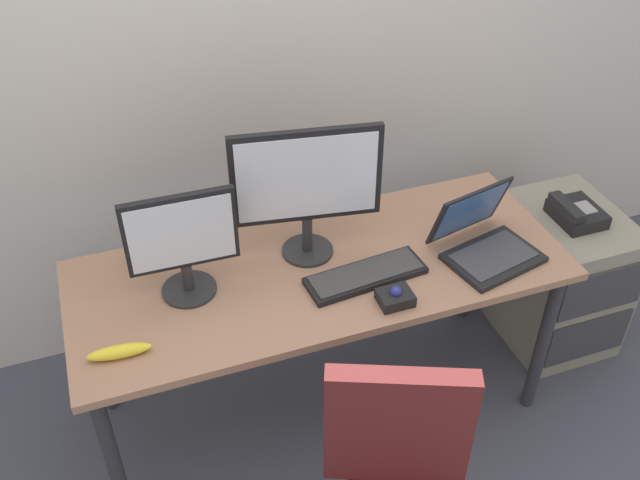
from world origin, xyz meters
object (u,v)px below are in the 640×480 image
(desk_phone, at_px, (576,213))
(laptop, at_px, (485,240))
(monitor_main, at_px, (307,184))
(file_cabinet, at_px, (557,276))
(trackball_mouse, at_px, (395,297))
(banana, at_px, (119,352))
(coffee_mug, at_px, (147,248))
(keyboard, at_px, (366,275))
(monitor_side, at_px, (182,241))

(desk_phone, bearing_deg, laptop, -162.43)
(desk_phone, xyz_separation_m, monitor_main, (-1.10, 0.04, 0.36))
(file_cabinet, height_order, laptop, laptop)
(trackball_mouse, bearing_deg, banana, 176.08)
(laptop, distance_m, coffee_mug, 1.16)
(desk_phone, height_order, banana, banana)
(desk_phone, height_order, keyboard, keyboard)
(keyboard, xyz_separation_m, banana, (-0.82, -0.08, 0.01))
(file_cabinet, bearing_deg, keyboard, -169.96)
(file_cabinet, xyz_separation_m, laptop, (-0.53, -0.18, 0.47))
(file_cabinet, distance_m, desk_phone, 0.34)
(file_cabinet, height_order, monitor_main, monitor_main)
(file_cabinet, xyz_separation_m, desk_phone, (-0.01, -0.02, 0.34))
(desk_phone, distance_m, banana, 1.80)
(coffee_mug, distance_m, banana, 0.45)
(file_cabinet, relative_size, monitor_main, 1.24)
(desk_phone, relative_size, banana, 1.05)
(laptop, distance_m, trackball_mouse, 0.42)
(keyboard, distance_m, trackball_mouse, 0.15)
(coffee_mug, xyz_separation_m, banana, (-0.15, -0.43, -0.03))
(desk_phone, relative_size, monitor_main, 0.40)
(laptop, bearing_deg, monitor_side, 171.90)
(banana, bearing_deg, laptop, 3.27)
(monitor_side, bearing_deg, coffee_mug, 115.29)
(monitor_main, bearing_deg, laptop, -19.54)
(desk_phone, xyz_separation_m, keyboard, (-0.96, -0.16, 0.08))
(file_cabinet, distance_m, laptop, 0.73)
(desk_phone, bearing_deg, monitor_main, 177.89)
(keyboard, distance_m, laptop, 0.44)
(monitor_main, relative_size, banana, 2.62)
(trackball_mouse, xyz_separation_m, banana, (-0.87, 0.06, -0.00))
(monitor_side, xyz_separation_m, banana, (-0.25, -0.22, -0.19))
(desk_phone, bearing_deg, trackball_mouse, -162.08)
(coffee_mug, bearing_deg, monitor_side, -64.71)
(keyboard, bearing_deg, desk_phone, 9.18)
(monitor_main, height_order, keyboard, monitor_main)
(monitor_main, xyz_separation_m, coffee_mug, (-0.53, 0.15, -0.24))
(desk_phone, xyz_separation_m, laptop, (-0.52, -0.17, 0.12))
(desk_phone, bearing_deg, coffee_mug, 173.40)
(monitor_main, distance_m, keyboard, 0.36)
(coffee_mug, bearing_deg, file_cabinet, -6.00)
(monitor_side, xyz_separation_m, trackball_mouse, (0.61, -0.28, -0.19))
(trackball_mouse, distance_m, coffee_mug, 0.86)
(monitor_side, height_order, banana, monitor_side)
(coffee_mug, bearing_deg, banana, -109.82)
(monitor_main, relative_size, keyboard, 1.18)
(file_cabinet, xyz_separation_m, trackball_mouse, (-0.93, -0.31, 0.44))
(file_cabinet, bearing_deg, monitor_side, -178.60)
(monitor_main, relative_size, trackball_mouse, 4.52)
(desk_phone, distance_m, monitor_side, 1.56)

